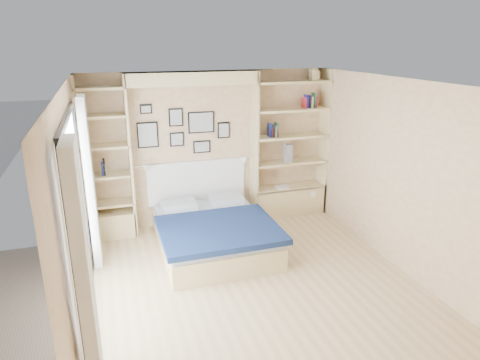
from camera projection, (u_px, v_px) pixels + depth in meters
name	position (u px, v px, depth m)	size (l,w,h in m)	color
ground	(256.00, 287.00, 5.36)	(4.50, 4.50, 0.00)	tan
room_shell	(197.00, 173.00, 6.29)	(4.50, 4.50, 4.50)	#D1AF83
bed	(213.00, 232.00, 6.27)	(1.63, 2.08, 1.07)	#DCC486
photo_gallery	(183.00, 129.00, 6.74)	(1.48, 0.02, 0.82)	black
reading_lamps	(196.00, 163.00, 6.74)	(1.92, 0.12, 0.15)	silver
shelf_decor	(277.00, 120.00, 7.02)	(3.55, 0.23, 2.03)	maroon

